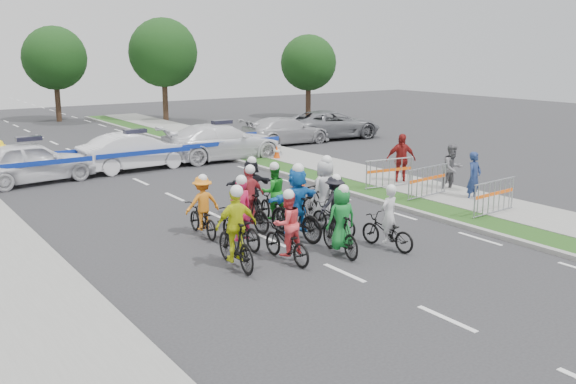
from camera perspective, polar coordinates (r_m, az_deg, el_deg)
ground at (r=14.51m, az=5.02°, el=-7.19°), size 90.00×90.00×0.00m
curb_right at (r=21.32m, az=7.12°, el=-0.54°), size 0.20×60.00×0.12m
grass_strip at (r=21.78m, az=8.50°, el=-0.31°), size 1.20×60.00×0.11m
sidewalk_right at (r=23.02m, az=11.79°, el=0.29°), size 2.40×60.00×0.13m
rider_0 at (r=16.17m, az=8.83°, el=-3.11°), size 0.77×1.69×1.66m
rider_1 at (r=15.53m, az=4.70°, el=-3.15°), size 0.80×1.73×1.77m
rider_2 at (r=15.00m, az=-0.12°, el=-3.81°), size 0.75×1.74×1.77m
rider_3 at (r=14.60m, az=-4.66°, el=-3.95°), size 1.02×1.90×1.96m
rider_4 at (r=17.22m, az=4.10°, el=-1.65°), size 0.98×1.69×1.67m
rider_5 at (r=16.69m, az=0.75°, el=-1.41°), size 1.68×2.00×2.04m
rider_6 at (r=16.18m, az=-4.26°, el=-2.76°), size 0.64×1.83×1.87m
rider_7 at (r=17.95m, az=3.27°, el=-0.62°), size 0.89×1.97×2.04m
rider_8 at (r=18.13m, az=-1.34°, el=-0.82°), size 0.93×1.86×1.82m
rider_9 at (r=17.54m, az=-3.48°, el=-1.18°), size 0.97×1.81×1.86m
rider_10 at (r=17.20m, az=-7.62°, el=-1.73°), size 0.97×1.69×1.69m
rider_11 at (r=18.89m, az=-3.32°, el=0.03°), size 1.51×1.80×1.84m
police_car_0 at (r=25.49m, az=-21.90°, el=2.49°), size 4.83×2.42×1.58m
police_car_1 at (r=27.01m, az=-13.35°, el=3.53°), size 4.64×1.82×1.51m
police_car_2 at (r=28.76m, az=-5.86°, el=4.46°), size 5.71×2.71×1.61m
civilian_sedan at (r=33.28m, az=-0.18°, el=5.48°), size 4.85×2.03×1.40m
civilian_suv at (r=35.40m, az=3.88°, el=6.01°), size 5.79×3.18×1.54m
spectator_0 at (r=21.64m, az=16.21°, el=1.30°), size 0.65×0.48×1.64m
spectator_1 at (r=22.81m, az=14.40°, el=2.04°), size 0.91×0.76×1.69m
spectator_2 at (r=23.64m, az=10.00°, el=2.86°), size 1.20×0.89×1.89m
barrier_0 at (r=19.86m, az=17.84°, el=-0.58°), size 2.03×0.65×1.12m
barrier_1 at (r=21.54m, az=12.28°, el=0.76°), size 2.04×0.71×1.12m
barrier_2 at (r=22.79m, az=8.98°, el=1.55°), size 2.05×0.76×1.12m
cone_0 at (r=22.79m, az=1.13°, el=1.15°), size 0.40×0.40×0.70m
cone_1 at (r=28.38m, az=-1.00°, el=3.47°), size 0.40×0.40×0.70m
tree_1 at (r=44.20m, az=-11.03°, el=12.06°), size 4.55×4.55×6.82m
tree_2 at (r=45.24m, az=1.83°, el=11.40°), size 3.85×3.85×5.77m
tree_4 at (r=46.01m, az=-20.05°, el=11.11°), size 4.20×4.20×6.30m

